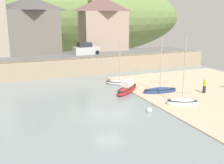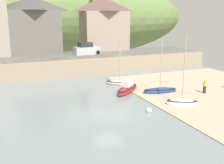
{
  "view_description": "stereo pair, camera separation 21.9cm",
  "coord_description": "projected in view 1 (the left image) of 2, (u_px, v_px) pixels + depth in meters",
  "views": [
    {
      "loc": [
        -8.3,
        -20.38,
        8.41
      ],
      "look_at": [
        2.63,
        5.41,
        1.44
      ],
      "focal_mm": 42.56,
      "sensor_mm": 36.0,
      "label": 1
    },
    {
      "loc": [
        -8.1,
        -20.46,
        8.41
      ],
      "look_at": [
        2.63,
        5.41,
        1.44
      ],
      "focal_mm": 42.56,
      "sensor_mm": 36.0,
      "label": 2
    }
  ],
  "objects": [
    {
      "name": "parked_car_near_slipway",
      "position": [
        86.0,
        49.0,
        42.81
      ],
      "size": [
        4.22,
        2.02,
        1.95
      ],
      "rotation": [
        0.0,
        0.0,
        0.08
      ],
      "color": "#B9BEC3",
      "rests_on": "ground"
    },
    {
      "name": "quay_seawall",
      "position": [
        63.0,
        66.0,
        38.69
      ],
      "size": [
        48.0,
        9.4,
        2.4
      ],
      "color": "tan",
      "rests_on": "ground"
    },
    {
      "name": "church_with_spire",
      "position": [
        97.0,
        7.0,
        50.68
      ],
      "size": [
        3.0,
        3.0,
        14.89
      ],
      "color": "tan",
      "rests_on": "ground"
    },
    {
      "name": "waterfront_building_centre",
      "position": [
        33.0,
        25.0,
        43.07
      ],
      "size": [
        8.41,
        5.98,
        9.09
      ],
      "color": "#6A645C",
      "rests_on": "ground"
    },
    {
      "name": "sailboat_white_hull",
      "position": [
        182.0,
        102.0,
        25.65
      ],
      "size": [
        3.16,
        2.4,
        6.83
      ],
      "rotation": [
        0.0,
        0.0,
        -0.5
      ],
      "color": "white",
      "rests_on": "ground"
    },
    {
      "name": "motorboat_with_cabin",
      "position": [
        160.0,
        91.0,
        29.75
      ],
      "size": [
        4.06,
        1.74,
        6.34
      ],
      "rotation": [
        0.0,
        0.0,
        -0.16
      ],
      "color": "navy",
      "rests_on": "ground"
    },
    {
      "name": "ground",
      "position": [
        193.0,
        163.0,
        15.33
      ],
      "size": [
        48.0,
        41.0,
        0.61
      ],
      "color": "gray"
    },
    {
      "name": "waterfront_building_right",
      "position": [
        103.0,
        23.0,
        47.7
      ],
      "size": [
        8.29,
        5.26,
        9.3
      ],
      "color": "tan",
      "rests_on": "ground"
    },
    {
      "name": "sailboat_far_left",
      "position": [
        127.0,
        89.0,
        30.09
      ],
      "size": [
        4.26,
        3.85,
        1.58
      ],
      "rotation": [
        0.0,
        0.0,
        0.7
      ],
      "color": "maroon",
      "rests_on": "ground"
    },
    {
      "name": "hillside_backdrop",
      "position": [
        47.0,
        17.0,
        72.43
      ],
      "size": [
        80.0,
        44.0,
        23.06
      ],
      "color": "olive",
      "rests_on": "ground"
    },
    {
      "name": "sailboat_blue_trim",
      "position": [
        119.0,
        82.0,
        33.64
      ],
      "size": [
        3.62,
        3.11,
        5.93
      ],
      "rotation": [
        0.0,
        0.0,
        -0.64
      ],
      "color": "silver",
      "rests_on": "ground"
    },
    {
      "name": "mooring_buoy",
      "position": [
        149.0,
        110.0,
        23.9
      ],
      "size": [
        0.52,
        0.52,
        0.52
      ],
      "color": "silver",
      "rests_on": "ground"
    },
    {
      "name": "person_on_slipway",
      "position": [
        205.0,
        85.0,
        29.31
      ],
      "size": [
        0.34,
        0.34,
        1.62
      ],
      "color": "#282833",
      "rests_on": "ground"
    }
  ]
}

